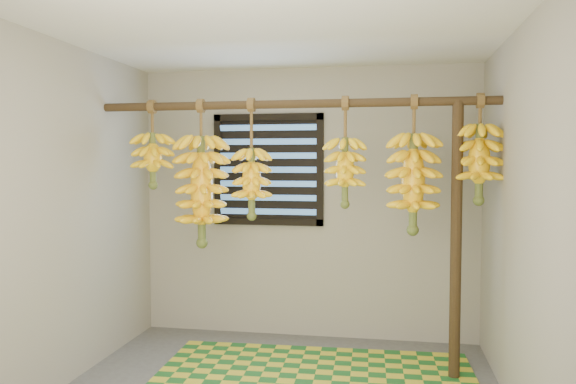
% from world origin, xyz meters
% --- Properties ---
extents(ceiling, '(3.00, 3.00, 0.01)m').
position_xyz_m(ceiling, '(0.00, 0.00, 2.40)').
color(ceiling, silver).
rests_on(ceiling, wall_back).
extents(wall_back, '(3.00, 0.01, 2.40)m').
position_xyz_m(wall_back, '(0.00, 1.50, 1.20)').
color(wall_back, gray).
rests_on(wall_back, floor).
extents(wall_left, '(0.01, 3.00, 2.40)m').
position_xyz_m(wall_left, '(-1.50, 0.00, 1.20)').
color(wall_left, gray).
rests_on(wall_left, floor).
extents(wall_right, '(0.01, 3.00, 2.40)m').
position_xyz_m(wall_right, '(1.50, 0.00, 1.20)').
color(wall_right, gray).
rests_on(wall_right, floor).
extents(window, '(1.00, 0.04, 1.00)m').
position_xyz_m(window, '(-0.35, 1.48, 1.50)').
color(window, black).
rests_on(window, wall_back).
extents(hanging_pole, '(3.00, 0.06, 0.06)m').
position_xyz_m(hanging_pole, '(0.00, 0.70, 2.00)').
color(hanging_pole, '#3B2A16').
rests_on(hanging_pole, wall_left).
extents(support_post, '(0.08, 0.08, 2.00)m').
position_xyz_m(support_post, '(1.20, 0.70, 1.00)').
color(support_post, '#3B2A16').
rests_on(support_post, floor).
extents(banana_bunch_a, '(0.31, 0.31, 0.68)m').
position_xyz_m(banana_bunch_a, '(-1.11, 0.70, 1.58)').
color(banana_bunch_a, brown).
rests_on(banana_bunch_a, hanging_pole).
extents(banana_bunch_b, '(0.40, 0.40, 1.13)m').
position_xyz_m(banana_bunch_b, '(-0.71, 0.70, 1.34)').
color(banana_bunch_b, brown).
rests_on(banana_bunch_b, hanging_pole).
extents(banana_bunch_c, '(0.29, 0.29, 0.91)m').
position_xyz_m(banana_bunch_c, '(-0.31, 0.70, 1.41)').
color(banana_bunch_c, brown).
rests_on(banana_bunch_c, hanging_pole).
extents(banana_bunch_d, '(0.29, 0.29, 0.81)m').
position_xyz_m(banana_bunch_d, '(0.40, 0.70, 1.49)').
color(banana_bunch_d, brown).
rests_on(banana_bunch_d, hanging_pole).
extents(banana_bunch_e, '(0.36, 0.36, 1.00)m').
position_xyz_m(banana_bunch_e, '(0.89, 0.70, 1.41)').
color(banana_bunch_e, brown).
rests_on(banana_bunch_e, hanging_pole).
extents(banana_bunch_f, '(0.32, 0.32, 0.78)m').
position_xyz_m(banana_bunch_f, '(1.35, 0.70, 1.56)').
color(banana_bunch_f, brown).
rests_on(banana_bunch_f, hanging_pole).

